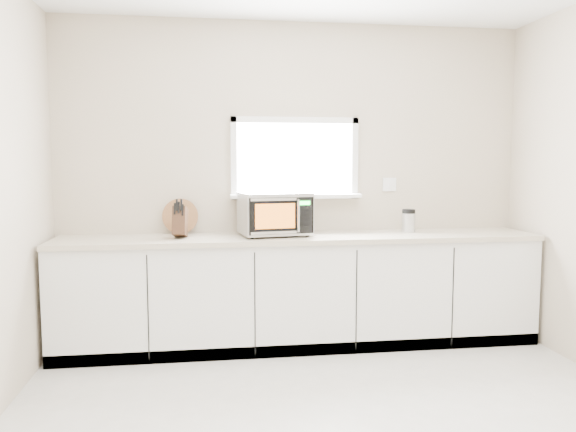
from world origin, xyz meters
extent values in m
cube|color=beige|center=(0.00, 2.00, 1.35)|extent=(4.00, 0.02, 2.70)
cube|color=white|center=(0.00, 1.99, 1.55)|extent=(1.00, 0.02, 0.60)
cube|color=white|center=(0.00, 1.92, 1.23)|extent=(1.12, 0.16, 0.03)
cube|color=white|center=(0.00, 1.97, 1.88)|extent=(1.10, 0.04, 0.05)
cube|color=white|center=(0.00, 1.97, 1.23)|extent=(1.10, 0.04, 0.05)
cube|color=white|center=(-0.53, 1.97, 1.55)|extent=(0.05, 0.04, 0.70)
cube|color=white|center=(0.53, 1.97, 1.55)|extent=(0.05, 0.04, 0.70)
cube|color=white|center=(0.85, 1.99, 1.32)|extent=(0.12, 0.01, 0.12)
cube|color=white|center=(0.00, 1.70, 0.44)|extent=(3.92, 0.60, 0.88)
cube|color=beige|center=(0.00, 1.69, 0.90)|extent=(3.92, 0.64, 0.04)
cylinder|color=black|center=(-0.41, 1.54, 0.93)|extent=(0.03, 0.03, 0.02)
cylinder|color=black|center=(-0.46, 1.86, 0.93)|extent=(0.03, 0.03, 0.02)
cylinder|color=black|center=(0.04, 1.60, 0.93)|extent=(0.03, 0.03, 0.02)
cylinder|color=black|center=(-0.01, 1.93, 0.93)|extent=(0.03, 0.03, 0.02)
cube|color=#BABDC2|center=(-0.21, 1.73, 1.10)|extent=(0.60, 0.49, 0.33)
cube|color=black|center=(-0.18, 1.52, 1.10)|extent=(0.52, 0.09, 0.29)
cube|color=orange|center=(-0.23, 1.51, 1.10)|extent=(0.32, 0.05, 0.20)
cylinder|color=silver|center=(-0.04, 1.52, 1.10)|extent=(0.02, 0.02, 0.25)
cube|color=black|center=(0.01, 1.55, 1.10)|extent=(0.13, 0.03, 0.28)
cube|color=#19FF33|center=(0.01, 1.54, 1.20)|extent=(0.09, 0.02, 0.03)
cube|color=silver|center=(-0.21, 1.73, 1.27)|extent=(0.60, 0.49, 0.01)
cube|color=#3F2616|center=(-0.97, 1.68, 1.05)|extent=(0.13, 0.23, 0.26)
cube|color=black|center=(-1.00, 1.64, 1.15)|extent=(0.02, 0.04, 0.09)
cube|color=black|center=(-0.97, 1.63, 1.16)|extent=(0.02, 0.04, 0.09)
cube|color=black|center=(-0.94, 1.63, 1.14)|extent=(0.02, 0.04, 0.09)
cube|color=black|center=(-0.99, 1.63, 1.19)|extent=(0.02, 0.04, 0.09)
cube|color=black|center=(-0.95, 1.63, 1.19)|extent=(0.02, 0.04, 0.09)
cylinder|color=#915838|center=(-0.98, 1.94, 1.07)|extent=(0.30, 0.07, 0.30)
cylinder|color=#BABDC2|center=(0.96, 1.78, 1.00)|extent=(0.14, 0.14, 0.16)
cylinder|color=black|center=(0.96, 1.78, 1.10)|extent=(0.13, 0.13, 0.04)
camera|label=1|loc=(-0.75, -2.80, 1.52)|focal=35.00mm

